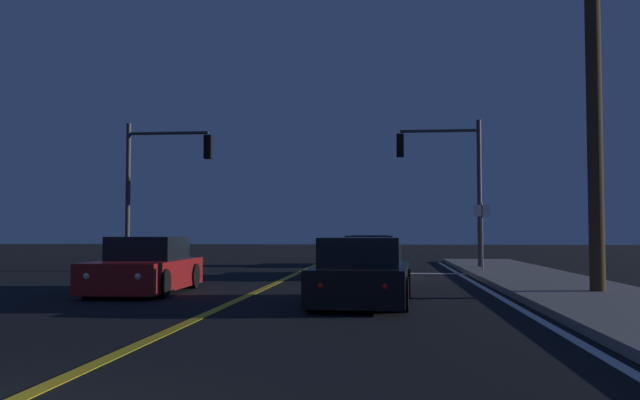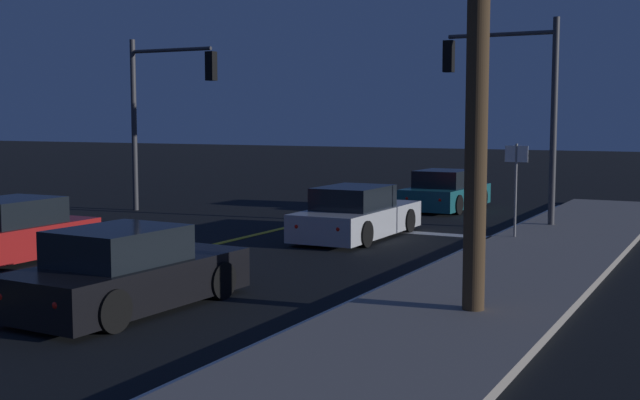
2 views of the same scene
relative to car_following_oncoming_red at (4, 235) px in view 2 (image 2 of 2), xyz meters
name	(u,v)px [view 2 (image 2 of 2)]	position (x,y,z in m)	size (l,w,h in m)	color
sidewalk_right	(441,321)	(10.14, -0.95, -0.51)	(3.20, 38.45, 0.15)	gray
lane_line_center	(64,280)	(2.64, -0.95, -0.58)	(0.20, 36.31, 0.01)	gold
lane_line_edge_right	(330,312)	(8.29, -0.95, -0.58)	(0.16, 36.31, 0.01)	white
stop_bar	(393,231)	(5.59, 8.23, -0.58)	(5.89, 0.50, 0.01)	white
car_following_oncoming_red	(4,235)	(0.00, 0.00, 0.00)	(1.98, 4.31, 1.34)	maroon
car_lead_oncoming_teal	(445,192)	(5.09, 14.06, 0.00)	(1.99, 4.20, 1.34)	#195960
car_parked_curb_black	(128,273)	(5.30, -2.25, 0.00)	(2.03, 4.24, 1.34)	black
car_side_waiting_silver	(357,215)	(5.21, 6.71, 0.00)	(1.88, 4.71, 1.34)	#B2B5BA
traffic_signal_near_right	(513,91)	(8.21, 10.53, 3.23)	(3.24, 0.28, 5.78)	#38383D
traffic_signal_far_left	(162,98)	(-2.87, 9.13, 3.15)	(3.34, 0.28, 5.64)	#38383D
street_sign_corner	(516,176)	(9.04, 7.73, 1.06)	(0.56, 0.06, 2.44)	slate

